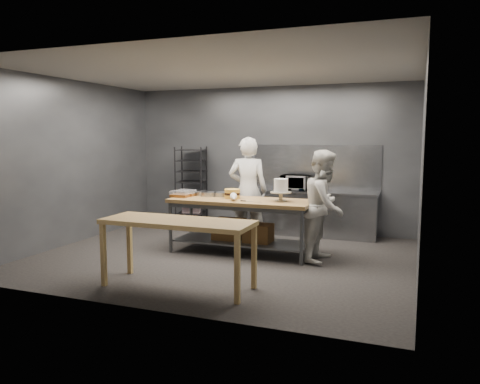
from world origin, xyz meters
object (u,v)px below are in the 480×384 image
(speed_rack, at_px, (191,188))
(layer_cake, at_px, (232,194))
(microwave, at_px, (295,182))
(near_counter, at_px, (178,226))
(frosted_cake_stand, at_px, (281,188))
(chef_right, at_px, (324,206))
(chef_behind, at_px, (248,190))
(work_table, at_px, (241,220))

(speed_rack, xyz_separation_m, layer_cake, (1.64, -1.69, 0.14))
(microwave, xyz_separation_m, layer_cake, (-0.65, -1.77, -0.05))
(near_counter, bearing_deg, frosted_cake_stand, 67.67)
(speed_rack, xyz_separation_m, chef_right, (3.23, -1.74, 0.03))
(speed_rack, xyz_separation_m, microwave, (2.29, 0.08, 0.19))
(chef_right, bearing_deg, chef_behind, 69.73)
(near_counter, bearing_deg, microwave, 81.20)
(microwave, bearing_deg, chef_right, -62.73)
(near_counter, xyz_separation_m, layer_cake, (-0.06, 2.06, 0.19))
(near_counter, relative_size, chef_right, 1.13)
(microwave, relative_size, layer_cake, 2.05)
(speed_rack, bearing_deg, microwave, 2.00)
(work_table, xyz_separation_m, speed_rack, (-1.82, 1.75, 0.28))
(work_table, xyz_separation_m, microwave, (0.47, 1.83, 0.48))
(microwave, xyz_separation_m, frosted_cake_stand, (0.23, -1.84, 0.10))
(microwave, height_order, layer_cake, microwave)
(microwave, bearing_deg, layer_cake, -110.19)
(layer_cake, bearing_deg, chef_right, -1.57)
(chef_behind, xyz_separation_m, frosted_cake_stand, (0.84, -0.75, 0.17))
(chef_right, distance_m, microwave, 2.05)
(work_table, relative_size, near_counter, 1.20)
(chef_behind, distance_m, microwave, 1.25)
(chef_right, distance_m, frosted_cake_stand, 0.76)
(chef_right, bearing_deg, near_counter, 147.63)
(work_table, relative_size, frosted_cake_stand, 6.48)
(speed_rack, bearing_deg, frosted_cake_stand, -34.93)
(work_table, xyz_separation_m, chef_right, (1.41, 0.01, 0.31))
(speed_rack, relative_size, chef_behind, 0.89)
(chef_right, distance_m, layer_cake, 1.59)
(work_table, bearing_deg, microwave, 75.53)
(work_table, bearing_deg, speed_rack, 136.16)
(chef_behind, height_order, microwave, chef_behind)
(chef_behind, relative_size, layer_cake, 7.44)
(work_table, xyz_separation_m, frosted_cake_stand, (0.70, -0.01, 0.58))
(chef_behind, xyz_separation_m, chef_right, (1.55, -0.73, -0.10))
(near_counter, distance_m, chef_behind, 2.75)
(chef_behind, bearing_deg, chef_right, 142.96)
(speed_rack, bearing_deg, work_table, -43.84)
(frosted_cake_stand, distance_m, layer_cake, 0.89)
(work_table, relative_size, layer_cake, 9.09)
(near_counter, bearing_deg, chef_behind, 90.47)
(work_table, distance_m, layer_cake, 0.47)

